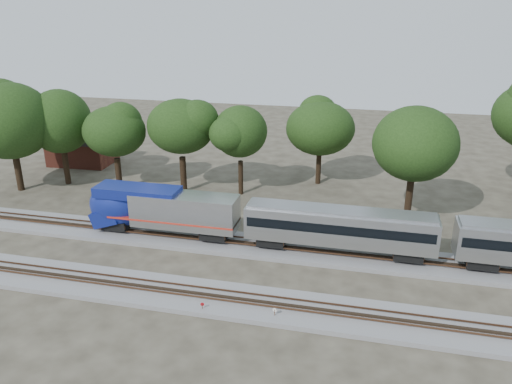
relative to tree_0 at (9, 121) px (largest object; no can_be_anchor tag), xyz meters
The scene contains 14 objects.
ground 36.15m from the tree_0, 25.69° to the right, with size 160.00×160.00×0.00m, color #383328.
track_far 34.02m from the tree_0, 16.21° to the right, with size 160.00×5.00×0.73m.
track_near 37.95m from the tree_0, 31.30° to the right, with size 160.00×5.00×0.73m.
switch_stand_red 39.48m from the tree_0, 33.09° to the right, with size 0.29×0.13×0.95m.
switch_stand_white 44.05m from the tree_0, 28.50° to the right, with size 0.33×0.08×1.04m.
switch_lever 42.54m from the tree_0, 29.73° to the right, with size 0.50×0.30×0.30m, color #512D19.
brick_building 14.43m from the tree_0, 82.99° to the left, with size 9.37×6.82×4.35m.
tree_0 is the anchor object (origin of this frame).
tree_1 5.89m from the tree_0, 38.70° to the left, with size 8.68×8.68×12.23m.
tree_2 12.93m from the tree_0, 15.00° to the left, with size 7.87×7.87×11.09m.
tree_3 21.45m from the tree_0, 11.91° to the left, with size 8.72×8.72×12.30m.
tree_4 28.90m from the tree_0, 10.31° to the left, with size 8.31×8.31×11.72m.
tree_5 39.30m from the tree_0, 17.04° to the left, with size 7.75×7.75×10.92m.
tree_6 48.73m from the tree_0, ahead, with size 9.07×9.07×12.78m.
Camera 1 is at (12.55, -37.38, 22.75)m, focal length 35.00 mm.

